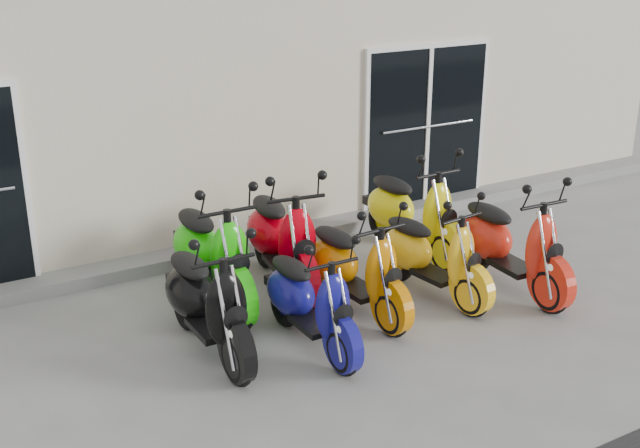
# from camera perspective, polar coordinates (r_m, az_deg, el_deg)

# --- Properties ---
(ground) EXTENTS (80.00, 80.00, 0.00)m
(ground) POSITION_cam_1_polar(r_m,az_deg,el_deg) (8.47, 2.05, -5.99)
(ground) COLOR gray
(ground) RESTS_ON ground
(building) EXTENTS (14.00, 6.00, 3.20)m
(building) POSITION_cam_1_polar(r_m,az_deg,el_deg) (12.48, -10.85, 10.07)
(building) COLOR beige
(building) RESTS_ON ground
(front_step) EXTENTS (14.00, 0.40, 0.15)m
(front_step) POSITION_cam_1_polar(r_m,az_deg,el_deg) (10.05, -4.08, -1.17)
(front_step) COLOR gray
(front_step) RESTS_ON ground
(door_right) EXTENTS (2.02, 0.08, 2.22)m
(door_right) POSITION_cam_1_polar(r_m,az_deg,el_deg) (11.15, 7.57, 7.25)
(door_right) COLOR black
(door_right) RESTS_ON front_step
(scooter_front_black) EXTENTS (0.67, 1.84, 1.36)m
(scooter_front_black) POSITION_cam_1_polar(r_m,az_deg,el_deg) (7.39, -8.09, -4.50)
(scooter_front_black) COLOR black
(scooter_front_black) RESTS_ON ground
(scooter_front_blue) EXTENTS (0.62, 1.68, 1.24)m
(scooter_front_blue) POSITION_cam_1_polar(r_m,az_deg,el_deg) (7.45, -0.71, -4.58)
(scooter_front_blue) COLOR navy
(scooter_front_blue) RESTS_ON ground
(scooter_front_orange_a) EXTENTS (0.74, 1.79, 1.29)m
(scooter_front_orange_a) POSITION_cam_1_polar(r_m,az_deg,el_deg) (8.11, 2.57, -2.23)
(scooter_front_orange_a) COLOR #CF7304
(scooter_front_orange_a) RESTS_ON ground
(scooter_front_orange_b) EXTENTS (0.82, 1.76, 1.26)m
(scooter_front_orange_b) POSITION_cam_1_polar(r_m,az_deg,el_deg) (8.55, 8.03, -1.33)
(scooter_front_orange_b) COLOR yellow
(scooter_front_orange_b) RESTS_ON ground
(scooter_front_red) EXTENTS (0.76, 1.90, 1.38)m
(scooter_front_red) POSITION_cam_1_polar(r_m,az_deg,el_deg) (8.86, 13.53, -0.47)
(scooter_front_red) COLOR red
(scooter_front_red) RESTS_ON ground
(scooter_back_green) EXTENTS (0.73, 1.96, 1.45)m
(scooter_back_green) POSITION_cam_1_polar(r_m,az_deg,el_deg) (8.36, -7.73, -1.13)
(scooter_back_green) COLOR #20D80B
(scooter_back_green) RESTS_ON ground
(scooter_back_red) EXTENTS (0.98, 2.05, 1.46)m
(scooter_back_red) POSITION_cam_1_polar(r_m,az_deg,el_deg) (8.67, -2.74, -0.12)
(scooter_back_red) COLOR #C6000E
(scooter_back_red) RESTS_ON ground
(scooter_back_yellow) EXTENTS (0.74, 1.93, 1.42)m
(scooter_back_yellow) POSITION_cam_1_polar(r_m,az_deg,el_deg) (9.59, 6.62, 1.69)
(scooter_back_yellow) COLOR yellow
(scooter_back_yellow) RESTS_ON ground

